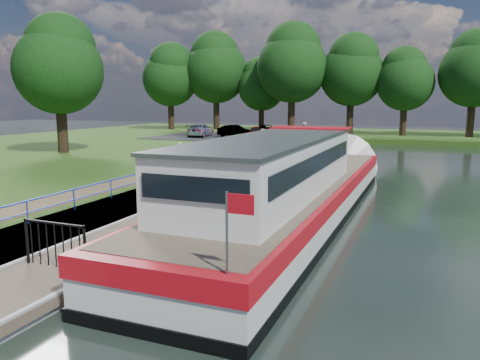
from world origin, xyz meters
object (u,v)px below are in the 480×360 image
at_px(barge, 296,188).
at_px(car_c, 200,130).
at_px(pontoon, 230,195).
at_px(car_a, 256,132).
at_px(car_d, 264,130).
at_px(car_b, 234,131).

bearing_deg(barge, car_c, 123.59).
xyz_separation_m(pontoon, car_a, (-7.57, 24.13, 1.22)).
relative_size(barge, car_d, 5.27).
height_order(pontoon, car_a, car_a).
relative_size(car_a, car_d, 0.83).
xyz_separation_m(pontoon, car_c, (-13.50, 23.78, 1.29)).
height_order(pontoon, barge, barge).
bearing_deg(car_a, car_c, 169.13).
bearing_deg(car_b, car_a, -70.94).
bearing_deg(barge, car_b, 117.30).
bearing_deg(car_a, pontoon, -86.77).
xyz_separation_m(car_a, car_b, (-2.27, -0.06, 0.03)).
xyz_separation_m(car_a, car_c, (-5.93, -0.34, 0.06)).
distance_m(pontoon, car_d, 28.53).
xyz_separation_m(barge, car_c, (-17.10, 25.74, 0.38)).
bearing_deg(car_a, car_b, 167.26).
xyz_separation_m(car_b, car_c, (-3.66, -0.29, 0.03)).
distance_m(car_a, car_b, 2.27).
distance_m(car_b, car_d, 3.87).
distance_m(barge, car_c, 30.90).
distance_m(pontoon, barge, 4.19).
relative_size(pontoon, barge, 1.42).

